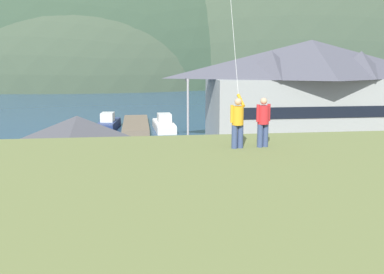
# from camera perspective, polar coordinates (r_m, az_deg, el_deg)

# --- Properties ---
(ground_plane) EXTENTS (600.00, 600.00, 0.00)m
(ground_plane) POSITION_cam_1_polar(r_m,az_deg,el_deg) (24.40, 5.74, -11.52)
(ground_plane) COLOR #66604C
(parking_lot_pad) EXTENTS (40.00, 20.00, 0.10)m
(parking_lot_pad) POSITION_cam_1_polar(r_m,az_deg,el_deg) (28.98, 3.54, -7.74)
(parking_lot_pad) COLOR slate
(parking_lot_pad) RESTS_ON ground
(bay_water) EXTENTS (360.00, 84.00, 0.03)m
(bay_water) POSITION_cam_1_polar(r_m,az_deg,el_deg) (82.68, -3.48, 4.28)
(bay_water) COLOR navy
(bay_water) RESTS_ON ground
(far_hill_west_ridge) EXTENTS (102.94, 59.98, 66.46)m
(far_hill_west_ridge) POSITION_cam_1_polar(r_m,az_deg,el_deg) (138.08, -13.66, 6.56)
(far_hill_west_ridge) COLOR #3D4C38
(far_hill_west_ridge) RESTS_ON ground
(far_hill_east_peak) EXTENTS (132.57, 55.97, 85.90)m
(far_hill_east_peak) POSITION_cam_1_polar(r_m,az_deg,el_deg) (138.48, -13.52, 6.57)
(far_hill_east_peak) COLOR #334733
(far_hill_east_peak) RESTS_ON ground
(far_hill_center_saddle) EXTENTS (87.91, 51.95, 72.86)m
(far_hill_center_saddle) POSITION_cam_1_polar(r_m,az_deg,el_deg) (140.36, -10.01, 6.76)
(far_hill_center_saddle) COLOR #42513D
(far_hill_center_saddle) RESTS_ON ground
(far_hill_far_shoulder) EXTENTS (141.33, 55.14, 94.30)m
(far_hill_far_shoulder) POSITION_cam_1_polar(r_m,az_deg,el_deg) (149.39, 18.08, 6.62)
(far_hill_far_shoulder) COLOR #3D4C38
(far_hill_far_shoulder) RESTS_ON ground
(harbor_lodge) EXTENTS (22.05, 9.48, 10.74)m
(harbor_lodge) POSITION_cam_1_polar(r_m,az_deg,el_deg) (47.50, 15.17, 6.10)
(harbor_lodge) COLOR #999E99
(harbor_lodge) RESTS_ON ground
(storage_shed_near_lot) EXTENTS (5.99, 5.39, 5.23)m
(storage_shed_near_lot) POSITION_cam_1_polar(r_m,az_deg,el_deg) (30.34, -14.62, -2.01)
(storage_shed_near_lot) COLOR #756B5B
(storage_shed_near_lot) RESTS_ON ground
(wharf_dock) EXTENTS (3.20, 13.64, 0.70)m
(wharf_dock) POSITION_cam_1_polar(r_m,az_deg,el_deg) (56.74, -7.36, 1.62)
(wharf_dock) COLOR #70604C
(wharf_dock) RESTS_ON ground
(moored_boat_wharfside) EXTENTS (2.83, 6.88, 2.16)m
(moored_boat_wharfside) POSITION_cam_1_polar(r_m,az_deg,el_deg) (55.75, -10.89, 1.74)
(moored_boat_wharfside) COLOR navy
(moored_boat_wharfside) RESTS_ON ground
(moored_boat_outer_mooring) EXTENTS (2.63, 7.19, 2.16)m
(moored_boat_outer_mooring) POSITION_cam_1_polar(r_m,az_deg,el_deg) (54.01, -3.68, 1.62)
(moored_boat_outer_mooring) COLOR silver
(moored_boat_outer_mooring) RESTS_ON ground
(parked_car_mid_row_center) EXTENTS (4.29, 2.23, 1.82)m
(parked_car_mid_row_center) POSITION_cam_1_polar(r_m,az_deg,el_deg) (23.91, 3.30, -9.22)
(parked_car_mid_row_center) COLOR #9EA3A8
(parked_car_mid_row_center) RESTS_ON parking_lot_pad
(parked_car_mid_row_far) EXTENTS (4.22, 2.09, 1.82)m
(parked_car_mid_row_far) POSITION_cam_1_polar(r_m,az_deg,el_deg) (30.10, 10.99, -5.20)
(parked_car_mid_row_far) COLOR navy
(parked_car_mid_row_far) RESTS_ON parking_lot_pad
(parked_car_front_row_silver) EXTENTS (4.33, 2.32, 1.82)m
(parked_car_front_row_silver) POSITION_cam_1_polar(r_m,az_deg,el_deg) (23.03, -12.55, -10.27)
(parked_car_front_row_silver) COLOR #B28923
(parked_car_front_row_silver) RESTS_ON parking_lot_pad
(parked_car_lone_by_shed) EXTENTS (4.32, 2.29, 1.82)m
(parked_car_lone_by_shed) POSITION_cam_1_polar(r_m,az_deg,el_deg) (29.13, -1.18, -5.54)
(parked_car_lone_by_shed) COLOR red
(parked_car_lone_by_shed) RESTS_ON parking_lot_pad
(parking_light_pole) EXTENTS (0.24, 0.78, 7.36)m
(parking_light_pole) POSITION_cam_1_polar(r_m,az_deg,el_deg) (33.14, -0.55, 2.22)
(parking_light_pole) COLOR #ADADB2
(parking_light_pole) RESTS_ON parking_lot_pad
(person_kite_flyer) EXTENTS (0.52, 0.69, 1.86)m
(person_kite_flyer) POSITION_cam_1_polar(r_m,az_deg,el_deg) (15.08, 5.98, 2.09)
(person_kite_flyer) COLOR #384770
(person_kite_flyer) RESTS_ON grassy_hill_foreground
(person_companion) EXTENTS (0.53, 0.40, 1.74)m
(person_companion) POSITION_cam_1_polar(r_m,az_deg,el_deg) (15.40, 9.29, 2.13)
(person_companion) COLOR #384770
(person_companion) RESTS_ON grassy_hill_foreground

